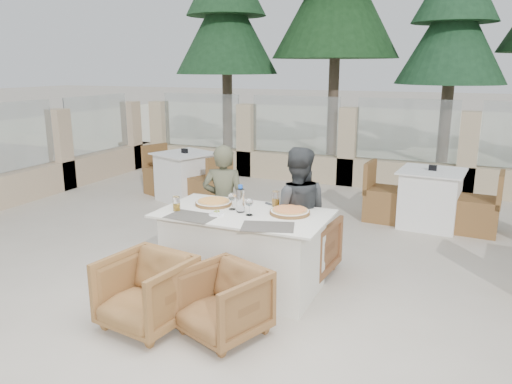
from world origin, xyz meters
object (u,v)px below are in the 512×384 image
at_px(pizza_left, 214,203).
at_px(armchair_far_right, 302,245).
at_px(water_bottle, 241,199).
at_px(bg_table_a, 186,177).
at_px(diner_left, 224,204).
at_px(armchair_near_right, 223,302).
at_px(armchair_near_left, 146,292).
at_px(bg_table_b, 430,198).
at_px(wine_glass_centre, 232,200).
at_px(wine_glass_near, 249,206).
at_px(beer_glass_right, 276,199).
at_px(armchair_far_left, 222,235).
at_px(dining_table, 244,251).
at_px(diner_right, 296,214).
at_px(pizza_right, 290,211).
at_px(olive_dish, 217,213).
at_px(beer_glass_left, 176,204).

relative_size(pizza_left, armchair_far_right, 0.54).
bearing_deg(water_bottle, bg_table_a, 129.97).
distance_m(pizza_left, diner_left, 0.47).
bearing_deg(pizza_left, bg_table_a, 126.43).
bearing_deg(armchair_near_right, armchair_near_left, -147.90).
relative_size(armchair_near_right, diner_left, 0.47).
bearing_deg(bg_table_b, pizza_left, -121.07).
distance_m(wine_glass_centre, diner_left, 0.65).
relative_size(wine_glass_near, bg_table_b, 0.11).
distance_m(beer_glass_right, armchair_far_left, 0.95).
height_order(dining_table, armchair_far_right, dining_table).
height_order(dining_table, diner_right, diner_right).
xyz_separation_m(pizza_right, beer_glass_right, (-0.22, 0.19, 0.05)).
distance_m(pizza_left, bg_table_b, 3.26).
distance_m(armchair_near_right, bg_table_b, 3.84).
distance_m(armchair_far_left, armchair_near_right, 1.61).
bearing_deg(wine_glass_near, olive_dish, -157.94).
xyz_separation_m(beer_glass_left, armchair_far_right, (1.02, 0.77, -0.53)).
bearing_deg(armchair_near_right, water_bottle, 126.97).
relative_size(armchair_near_right, bg_table_b, 0.38).
distance_m(wine_glass_centre, bg_table_a, 3.37).
relative_size(water_bottle, armchair_far_left, 0.42).
bearing_deg(armchair_far_right, wine_glass_centre, 48.21).
xyz_separation_m(beer_glass_right, armchair_far_left, (-0.73, 0.25, -0.56)).
relative_size(wine_glass_centre, bg_table_b, 0.11).
height_order(beer_glass_left, beer_glass_right, beer_glass_right).
bearing_deg(bg_table_b, armchair_far_left, -128.42).
height_order(dining_table, armchair_near_right, dining_table).
relative_size(dining_table, armchair_near_right, 2.58).
relative_size(pizza_right, olive_dish, 3.42).
bearing_deg(diner_left, armchair_near_right, 102.69).
relative_size(wine_glass_near, armchair_near_left, 0.28).
height_order(pizza_left, wine_glass_centre, wine_glass_centre).
distance_m(dining_table, diner_right, 0.66).
relative_size(wine_glass_centre, armchair_far_right, 0.27).
relative_size(olive_dish, bg_table_b, 0.07).
relative_size(pizza_left, bg_table_a, 0.22).
bearing_deg(pizza_left, armchair_far_right, 29.37).
bearing_deg(dining_table, bg_table_a, 130.31).
relative_size(diner_left, diner_right, 0.97).
xyz_separation_m(olive_dish, diner_left, (-0.30, 0.74, -0.14)).
bearing_deg(pizza_left, beer_glass_left, -125.04).
relative_size(olive_dish, diner_left, 0.08).
distance_m(pizza_left, armchair_near_right, 1.26).
height_order(pizza_left, beer_glass_right, beer_glass_right).
height_order(dining_table, pizza_right, pizza_right).
xyz_separation_m(beer_glass_right, bg_table_b, (1.28, 2.44, -0.46)).
height_order(pizza_right, armchair_far_left, pizza_right).
distance_m(olive_dish, armchair_far_right, 1.07).
xyz_separation_m(olive_dish, diner_right, (0.56, 0.63, -0.12)).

